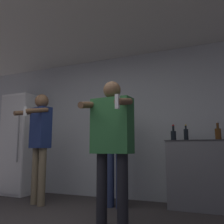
{
  "coord_description": "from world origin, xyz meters",
  "views": [
    {
      "loc": [
        1.66,
        -1.54,
        0.83
      ],
      "look_at": [
        0.6,
        0.93,
        1.24
      ],
      "focal_mm": 40.0,
      "sensor_mm": 36.0,
      "label": 1
    }
  ],
  "objects_px": {
    "person_woman_foreground": "(112,138)",
    "person_spectator_back": "(114,141)",
    "bottle_clear_vodka": "(173,135)",
    "refrigerator": "(22,144)",
    "person_man_side": "(40,137)",
    "bottle_short_whiskey": "(218,133)",
    "bottle_tall_gin": "(186,134)"
  },
  "relations": [
    {
      "from": "person_spectator_back",
      "to": "bottle_tall_gin",
      "type": "bearing_deg",
      "value": 21.81
    },
    {
      "from": "refrigerator",
      "to": "person_man_side",
      "type": "xyz_separation_m",
      "value": [
        0.96,
        -0.65,
        0.09
      ]
    },
    {
      "from": "refrigerator",
      "to": "person_man_side",
      "type": "height_order",
      "value": "refrigerator"
    },
    {
      "from": "bottle_short_whiskey",
      "to": "bottle_clear_vodka",
      "type": "distance_m",
      "value": 0.63
    },
    {
      "from": "refrigerator",
      "to": "bottle_short_whiskey",
      "type": "xyz_separation_m",
      "value": [
        3.57,
        0.04,
        0.12
      ]
    },
    {
      "from": "bottle_short_whiskey",
      "to": "person_spectator_back",
      "type": "bearing_deg",
      "value": -164.51
    },
    {
      "from": "bottle_short_whiskey",
      "to": "person_spectator_back",
      "type": "xyz_separation_m",
      "value": [
        -1.45,
        -0.4,
        -0.11
      ]
    },
    {
      "from": "person_woman_foreground",
      "to": "person_man_side",
      "type": "distance_m",
      "value": 1.73
    },
    {
      "from": "refrigerator",
      "to": "bottle_tall_gin",
      "type": "relative_size",
      "value": 7.84
    },
    {
      "from": "refrigerator",
      "to": "person_man_side",
      "type": "relative_size",
      "value": 1.1
    },
    {
      "from": "bottle_short_whiskey",
      "to": "person_spectator_back",
      "type": "height_order",
      "value": "person_spectator_back"
    },
    {
      "from": "person_woman_foreground",
      "to": "person_spectator_back",
      "type": "relative_size",
      "value": 0.93
    },
    {
      "from": "bottle_short_whiskey",
      "to": "bottle_tall_gin",
      "type": "bearing_deg",
      "value": 180.0
    },
    {
      "from": "bottle_short_whiskey",
      "to": "bottle_clear_vodka",
      "type": "relative_size",
      "value": 1.09
    },
    {
      "from": "bottle_clear_vodka",
      "to": "person_man_side",
      "type": "distance_m",
      "value": 2.1
    },
    {
      "from": "refrigerator",
      "to": "bottle_tall_gin",
      "type": "bearing_deg",
      "value": 0.76
    },
    {
      "from": "refrigerator",
      "to": "person_man_side",
      "type": "bearing_deg",
      "value": -34.35
    },
    {
      "from": "bottle_clear_vodka",
      "to": "person_woman_foreground",
      "type": "bearing_deg",
      "value": -106.05
    },
    {
      "from": "bottle_clear_vodka",
      "to": "person_spectator_back",
      "type": "distance_m",
      "value": 0.91
    },
    {
      "from": "bottle_tall_gin",
      "to": "bottle_short_whiskey",
      "type": "distance_m",
      "value": 0.44
    },
    {
      "from": "bottle_tall_gin",
      "to": "bottle_clear_vodka",
      "type": "height_order",
      "value": "bottle_clear_vodka"
    },
    {
      "from": "refrigerator",
      "to": "person_woman_foreground",
      "type": "height_order",
      "value": "refrigerator"
    },
    {
      "from": "bottle_tall_gin",
      "to": "bottle_short_whiskey",
      "type": "bearing_deg",
      "value": 0.0
    },
    {
      "from": "bottle_tall_gin",
      "to": "bottle_short_whiskey",
      "type": "height_order",
      "value": "bottle_short_whiskey"
    },
    {
      "from": "person_woman_foreground",
      "to": "refrigerator",
      "type": "bearing_deg",
      "value": 151.15
    },
    {
      "from": "refrigerator",
      "to": "bottle_clear_vodka",
      "type": "xyz_separation_m",
      "value": [
        2.94,
        0.04,
        0.11
      ]
    },
    {
      "from": "person_spectator_back",
      "to": "bottle_short_whiskey",
      "type": "bearing_deg",
      "value": 15.49
    },
    {
      "from": "bottle_short_whiskey",
      "to": "person_man_side",
      "type": "distance_m",
      "value": 2.7
    },
    {
      "from": "person_woman_foreground",
      "to": "person_spectator_back",
      "type": "height_order",
      "value": "person_spectator_back"
    },
    {
      "from": "person_woman_foreground",
      "to": "bottle_clear_vodka",
      "type": "bearing_deg",
      "value": 73.95
    },
    {
      "from": "person_woman_foreground",
      "to": "bottle_short_whiskey",
      "type": "bearing_deg",
      "value": 53.92
    },
    {
      "from": "bottle_short_whiskey",
      "to": "person_spectator_back",
      "type": "relative_size",
      "value": 0.16
    }
  ]
}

